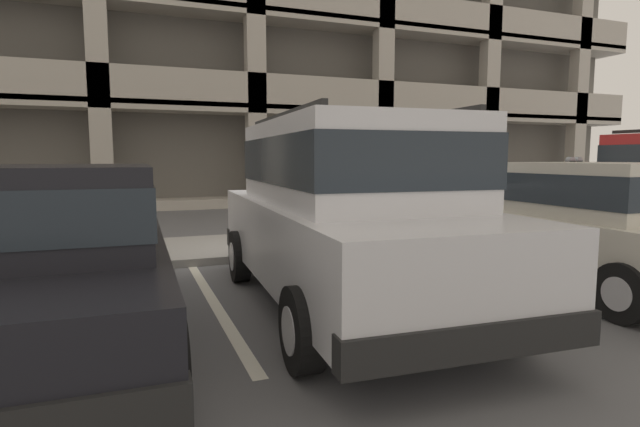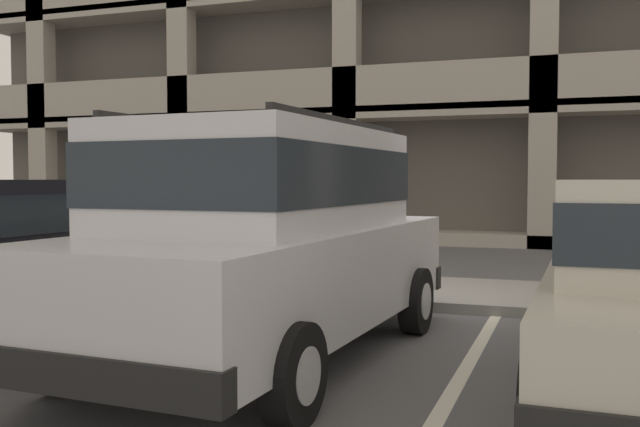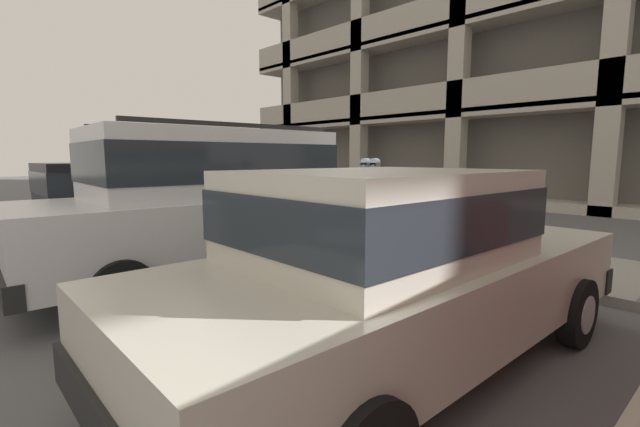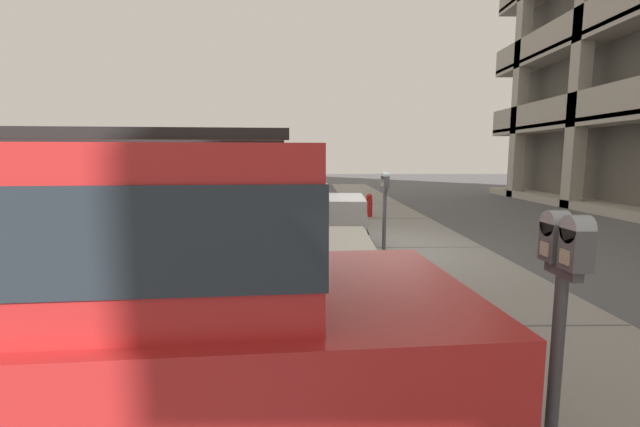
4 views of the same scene
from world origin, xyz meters
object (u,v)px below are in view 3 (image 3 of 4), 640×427
(dark_hatchback, at_px, (395,264))
(fire_hydrant, at_px, (238,204))
(red_sedan, at_px, (120,204))
(parking_meter_near, at_px, (370,181))
(silver_suv, at_px, (214,199))

(dark_hatchback, xyz_separation_m, fire_hydrant, (-7.37, 3.26, -0.36))
(fire_hydrant, bearing_deg, red_sedan, -65.57)
(parking_meter_near, bearing_deg, fire_hydrant, 176.30)
(dark_hatchback, bearing_deg, parking_meter_near, 134.22)
(parking_meter_near, height_order, fire_hydrant, parking_meter_near)
(silver_suv, bearing_deg, fire_hydrant, 147.43)
(dark_hatchback, height_order, parking_meter_near, parking_meter_near)
(dark_hatchback, relative_size, fire_hydrant, 6.45)
(silver_suv, height_order, parking_meter_near, silver_suv)
(red_sedan, xyz_separation_m, dark_hatchback, (5.84, 0.09, 0.00))
(silver_suv, distance_m, fire_hydrant, 5.26)
(fire_hydrant, bearing_deg, silver_suv, -35.64)
(dark_hatchback, distance_m, fire_hydrant, 8.06)
(red_sedan, relative_size, dark_hatchback, 1.00)
(silver_suv, relative_size, parking_meter_near, 3.25)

